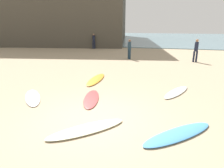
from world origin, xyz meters
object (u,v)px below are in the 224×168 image
surfboard_5 (33,97)px  surfboard_1 (91,99)px  surfboard_3 (176,92)px  beachgoer_far (94,40)px  beachgoer_mid (129,48)px  surfboard_4 (87,129)px  beachgoer_near (196,49)px  surfboard_0 (96,79)px  surfboard_2 (179,134)px

surfboard_5 → surfboard_1: bearing=152.5°
surfboard_3 → beachgoer_far: size_ratio=1.18×
surfboard_1 → beachgoer_far: (-5.27, 15.32, 0.95)m
surfboard_5 → beachgoer_far: (-2.97, 15.76, 0.95)m
surfboard_3 → beachgoer_mid: beachgoer_mid is taller
surfboard_4 → beachgoer_near: bearing=-63.4°
surfboard_0 → surfboard_5: bearing=60.6°
beachgoer_near → beachgoer_mid: beachgoer_near is taller
surfboard_0 → surfboard_1: (0.69, -2.60, -0.01)m
surfboard_4 → beachgoer_far: size_ratio=1.28×
surfboard_0 → beachgoer_far: (-4.58, 12.72, 0.94)m
surfboard_4 → beachgoer_mid: 11.55m
surfboard_5 → beachgoer_near: bearing=-165.8°
beachgoer_far → surfboard_4: bearing=-85.0°
surfboard_3 → beachgoer_far: 16.18m
surfboard_1 → beachgoer_near: bearing=47.0°
surfboard_4 → surfboard_1: bearing=-25.3°
surfboard_2 → beachgoer_mid: bearing=152.8°
surfboard_1 → surfboard_3: (3.27, 1.61, 0.00)m
surfboard_3 → beachgoer_far: (-8.54, 13.71, 0.95)m
surfboard_2 → surfboard_4: size_ratio=1.04×
beachgoer_near → beachgoer_mid: size_ratio=1.07×
surfboard_2 → beachgoer_far: bearing=163.1°
surfboard_3 → beachgoer_near: size_ratio=1.19×
surfboard_3 → surfboard_5: 5.93m
surfboard_4 → beachgoer_far: beachgoer_far is taller
surfboard_1 → surfboard_4: 2.28m
surfboard_1 → surfboard_4: surfboard_4 is taller
surfboard_2 → beachgoer_far: (-8.37, 17.14, 0.95)m
surfboard_0 → surfboard_3: (3.96, -0.99, -0.01)m
surfboard_4 → surfboard_5: surfboard_4 is taller
surfboard_0 → surfboard_1: size_ratio=1.23×
beachgoer_near → surfboard_0: bearing=51.9°
surfboard_1 → surfboard_4: size_ratio=0.88×
surfboard_1 → beachgoer_near: size_ratio=1.13×
surfboard_4 → beachgoer_mid: size_ratio=1.38×
surfboard_3 → beachgoer_mid: (-3.30, 7.71, 0.86)m
surfboard_0 → surfboard_2: 5.82m
surfboard_2 → surfboard_0: bearing=177.7°
surfboard_1 → surfboard_3: size_ratio=0.95×
surfboard_3 → beachgoer_mid: bearing=139.5°
surfboard_4 → surfboard_0: bearing=-26.4°
surfboard_1 → surfboard_5: surfboard_1 is taller
surfboard_3 → surfboard_2: bearing=-66.4°
surfboard_2 → beachgoer_near: 11.31m
surfboard_4 → surfboard_5: (-2.97, 1.74, -0.01)m
surfboard_5 → beachgoer_far: beachgoer_far is taller
surfboard_0 → beachgoer_mid: (0.66, 6.72, 0.85)m
surfboard_3 → surfboard_4: bearing=-98.1°
surfboard_4 → surfboard_2: bearing=-123.8°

